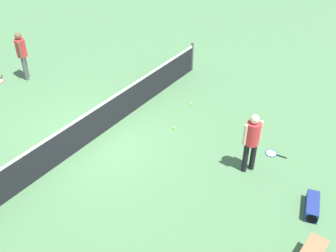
{
  "coord_description": "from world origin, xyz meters",
  "views": [
    {
      "loc": [
        -6.24,
        -7.01,
        7.08
      ],
      "look_at": [
        0.65,
        -2.06,
        0.9
      ],
      "focal_mm": 43.37,
      "sensor_mm": 36.0,
      "label": 1
    }
  ],
  "objects": [
    {
      "name": "player_far_side",
      "position": [
        1.11,
        4.4,
        1.01
      ],
      "size": [
        0.48,
        0.48,
        1.7
      ],
      "color": "#595960",
      "rests_on": "ground_plane"
    },
    {
      "name": "tennis_ball_baseline",
      "position": [
        1.65,
        -1.56,
        0.03
      ],
      "size": [
        0.07,
        0.07,
        0.07
      ],
      "primitive_type": "sphere",
      "color": "#C6E033",
      "rests_on": "ground_plane"
    },
    {
      "name": "tennis_racket_far_player",
      "position": [
        0.39,
        5.01,
        0.01
      ],
      "size": [
        0.54,
        0.52,
        0.03
      ],
      "color": "red",
      "rests_on": "ground_plane"
    },
    {
      "name": "player_near_side",
      "position": [
        1.31,
        -4.11,
        1.01
      ],
      "size": [
        0.48,
        0.47,
        1.7
      ],
      "color": "black",
      "rests_on": "ground_plane"
    },
    {
      "name": "tennis_ball_near_player",
      "position": [
        3.01,
        -1.27,
        0.03
      ],
      "size": [
        0.07,
        0.07,
        0.07
      ],
      "primitive_type": "sphere",
      "color": "#C6E033",
      "rests_on": "ground_plane"
    },
    {
      "name": "tennis_ball_midcourt",
      "position": [
        1.89,
        -4.03,
        0.03
      ],
      "size": [
        0.07,
        0.07,
        0.07
      ],
      "primitive_type": "sphere",
      "color": "#C6E033",
      "rests_on": "ground_plane"
    },
    {
      "name": "tennis_racket_near_player",
      "position": [
        2.26,
        -4.38,
        0.01
      ],
      "size": [
        0.35,
        0.6,
        0.03
      ],
      "color": "blue",
      "rests_on": "ground_plane"
    },
    {
      "name": "court_net",
      "position": [
        0.0,
        0.0,
        0.5
      ],
      "size": [
        10.09,
        0.09,
        1.07
      ],
      "color": "#4C4C51",
      "rests_on": "ground_plane"
    },
    {
      "name": "ground_plane",
      "position": [
        0.0,
        0.0,
        0.0
      ],
      "size": [
        40.0,
        40.0,
        0.0
      ],
      "primitive_type": "plane",
      "color": "#4C7A4C"
    },
    {
      "name": "equipment_bag",
      "position": [
        0.86,
        -5.96,
        0.14
      ],
      "size": [
        0.85,
        0.51,
        0.28
      ],
      "color": "navy",
      "rests_on": "ground_plane"
    }
  ]
}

